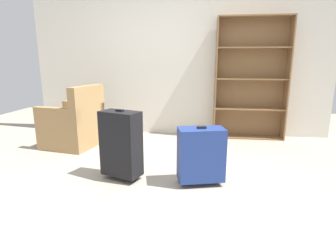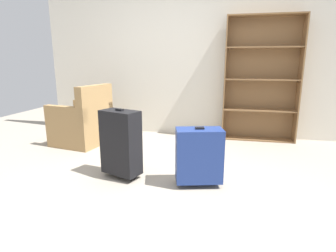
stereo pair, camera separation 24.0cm
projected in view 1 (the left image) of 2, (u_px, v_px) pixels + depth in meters
name	position (u px, v px, depth m)	size (l,w,h in m)	color
ground_plane	(162.00, 184.00, 2.78)	(8.69, 8.69, 0.00)	#9E9384
back_wall	(179.00, 57.00, 4.52)	(4.96, 0.10, 2.60)	beige
bookshelf	(250.00, 79.00, 4.32)	(1.12, 0.26, 1.90)	brown
armchair	(74.00, 125.00, 3.99)	(0.82, 0.82, 0.90)	#9E7A4C
mug	(110.00, 147.00, 3.84)	(0.12, 0.08, 0.10)	#1E7F4C
suitcase_black	(121.00, 144.00, 2.82)	(0.46, 0.35, 0.75)	black
suitcase_navy_blue	(201.00, 154.00, 2.72)	(0.50, 0.35, 0.61)	navy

